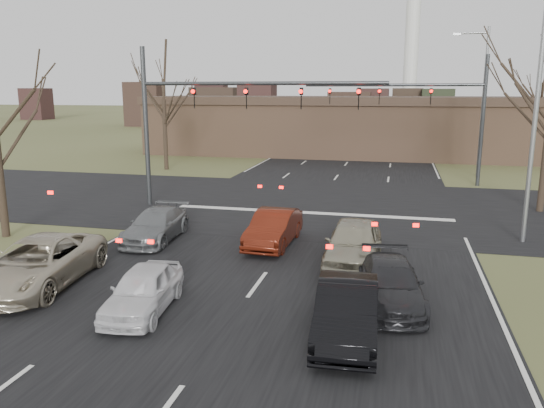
{
  "coord_description": "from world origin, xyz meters",
  "views": [
    {
      "loc": [
        4.01,
        -11.92,
        5.89
      ],
      "look_at": [
        -0.16,
        5.63,
        2.0
      ],
      "focal_mm": 35.0,
      "sensor_mm": 36.0,
      "label": 1
    }
  ],
  "objects_px": {
    "mast_arm_near": "(206,107)",
    "car_black_hatch": "(347,310)",
    "car_charcoal_sedan": "(390,284)",
    "car_silver_ahead": "(354,243)",
    "building": "(376,126)",
    "streetlight_right_near": "(532,98)",
    "car_white_sedan": "(143,290)",
    "car_silver_suv": "(38,263)",
    "streetlight_right_far": "(481,95)",
    "car_red_ahead": "(274,228)",
    "mast_arm_far": "(436,104)"
  },
  "relations": [
    {
      "from": "car_charcoal_sedan",
      "to": "car_red_ahead",
      "type": "height_order",
      "value": "car_red_ahead"
    },
    {
      "from": "mast_arm_near",
      "to": "building",
      "type": "bearing_deg",
      "value": 73.87
    },
    {
      "from": "car_silver_suv",
      "to": "car_charcoal_sedan",
      "type": "xyz_separation_m",
      "value": [
        10.5,
        1.03,
        -0.13
      ]
    },
    {
      "from": "streetlight_right_far",
      "to": "car_white_sedan",
      "type": "relative_size",
      "value": 2.78
    },
    {
      "from": "streetlight_right_near",
      "to": "car_red_ahead",
      "type": "bearing_deg",
      "value": -164.05
    },
    {
      "from": "streetlight_right_near",
      "to": "car_silver_suv",
      "type": "bearing_deg",
      "value": -150.73
    },
    {
      "from": "car_silver_suv",
      "to": "mast_arm_near",
      "type": "bearing_deg",
      "value": 77.62
    },
    {
      "from": "car_white_sedan",
      "to": "building",
      "type": "bearing_deg",
      "value": 76.77
    },
    {
      "from": "building",
      "to": "car_silver_suv",
      "type": "bearing_deg",
      "value": -103.08
    },
    {
      "from": "streetlight_right_near",
      "to": "car_silver_suv",
      "type": "height_order",
      "value": "streetlight_right_near"
    },
    {
      "from": "car_silver_suv",
      "to": "car_red_ahead",
      "type": "xyz_separation_m",
      "value": [
        6.0,
        5.92,
        -0.05
      ]
    },
    {
      "from": "car_red_ahead",
      "to": "building",
      "type": "bearing_deg",
      "value": 87.26
    },
    {
      "from": "car_white_sedan",
      "to": "car_red_ahead",
      "type": "distance_m",
      "value": 7.23
    },
    {
      "from": "building",
      "to": "car_charcoal_sedan",
      "type": "height_order",
      "value": "building"
    },
    {
      "from": "car_silver_suv",
      "to": "car_black_hatch",
      "type": "relative_size",
      "value": 1.27
    },
    {
      "from": "building",
      "to": "car_red_ahead",
      "type": "distance_m",
      "value": 30.83
    },
    {
      "from": "car_black_hatch",
      "to": "car_charcoal_sedan",
      "type": "relative_size",
      "value": 1.0
    },
    {
      "from": "streetlight_right_far",
      "to": "car_black_hatch",
      "type": "height_order",
      "value": "streetlight_right_far"
    },
    {
      "from": "streetlight_right_near",
      "to": "car_silver_ahead",
      "type": "distance_m",
      "value": 8.92
    },
    {
      "from": "streetlight_right_far",
      "to": "car_charcoal_sedan",
      "type": "bearing_deg",
      "value": -102.23
    },
    {
      "from": "streetlight_right_far",
      "to": "car_silver_suv",
      "type": "height_order",
      "value": "streetlight_right_far"
    },
    {
      "from": "car_silver_suv",
      "to": "car_silver_ahead",
      "type": "distance_m",
      "value": 10.13
    },
    {
      "from": "mast_arm_far",
      "to": "streetlight_right_far",
      "type": "distance_m",
      "value": 5.12
    },
    {
      "from": "streetlight_right_near",
      "to": "mast_arm_near",
      "type": "bearing_deg",
      "value": 167.95
    },
    {
      "from": "streetlight_right_near",
      "to": "streetlight_right_far",
      "type": "bearing_deg",
      "value": 88.32
    },
    {
      "from": "mast_arm_far",
      "to": "car_charcoal_sedan",
      "type": "bearing_deg",
      "value": -96.06
    },
    {
      "from": "streetlight_right_near",
      "to": "car_white_sedan",
      "type": "distance_m",
      "value": 15.66
    },
    {
      "from": "mast_arm_near",
      "to": "mast_arm_far",
      "type": "xyz_separation_m",
      "value": [
        11.41,
        10.0,
        -0.06
      ]
    },
    {
      "from": "car_white_sedan",
      "to": "car_black_hatch",
      "type": "xyz_separation_m",
      "value": [
        5.49,
        -0.24,
        0.07
      ]
    },
    {
      "from": "car_black_hatch",
      "to": "streetlight_right_far",
      "type": "bearing_deg",
      "value": 73.72
    },
    {
      "from": "mast_arm_near",
      "to": "streetlight_right_near",
      "type": "relative_size",
      "value": 1.21
    },
    {
      "from": "car_silver_suv",
      "to": "car_silver_ahead",
      "type": "bearing_deg",
      "value": 18.56
    },
    {
      "from": "car_red_ahead",
      "to": "mast_arm_near",
      "type": "bearing_deg",
      "value": 131.78
    },
    {
      "from": "streetlight_right_near",
      "to": "car_white_sedan",
      "type": "xyz_separation_m",
      "value": [
        -11.31,
        -9.62,
        -4.97
      ]
    },
    {
      "from": "building",
      "to": "car_red_ahead",
      "type": "height_order",
      "value": "building"
    },
    {
      "from": "car_white_sedan",
      "to": "car_charcoal_sedan",
      "type": "xyz_separation_m",
      "value": [
        6.49,
        2.06,
        -0.01
      ]
    },
    {
      "from": "streetlight_right_near",
      "to": "car_white_sedan",
      "type": "height_order",
      "value": "streetlight_right_near"
    },
    {
      "from": "streetlight_right_near",
      "to": "streetlight_right_far",
      "type": "height_order",
      "value": "same"
    },
    {
      "from": "car_white_sedan",
      "to": "car_charcoal_sedan",
      "type": "distance_m",
      "value": 6.81
    },
    {
      "from": "building",
      "to": "car_white_sedan",
      "type": "relative_size",
      "value": 11.77
    },
    {
      "from": "mast_arm_near",
      "to": "car_red_ahead",
      "type": "bearing_deg",
      "value": -50.14
    },
    {
      "from": "mast_arm_near",
      "to": "car_black_hatch",
      "type": "bearing_deg",
      "value": -57.38
    },
    {
      "from": "streetlight_right_near",
      "to": "car_charcoal_sedan",
      "type": "distance_m",
      "value": 10.26
    },
    {
      "from": "car_white_sedan",
      "to": "car_charcoal_sedan",
      "type": "relative_size",
      "value": 0.87
    },
    {
      "from": "streetlight_right_near",
      "to": "building",
      "type": "bearing_deg",
      "value": 103.69
    },
    {
      "from": "mast_arm_near",
      "to": "car_white_sedan",
      "type": "xyz_separation_m",
      "value": [
        2.74,
        -12.62,
        -4.46
      ]
    },
    {
      "from": "streetlight_right_far",
      "to": "car_red_ahead",
      "type": "relative_size",
      "value": 2.45
    },
    {
      "from": "car_silver_ahead",
      "to": "building",
      "type": "bearing_deg",
      "value": 91.02
    },
    {
      "from": "car_red_ahead",
      "to": "car_silver_suv",
      "type": "bearing_deg",
      "value": -133.45
    },
    {
      "from": "building",
      "to": "car_charcoal_sedan",
      "type": "xyz_separation_m",
      "value": [
        2.0,
        -35.56,
        -2.07
      ]
    }
  ]
}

